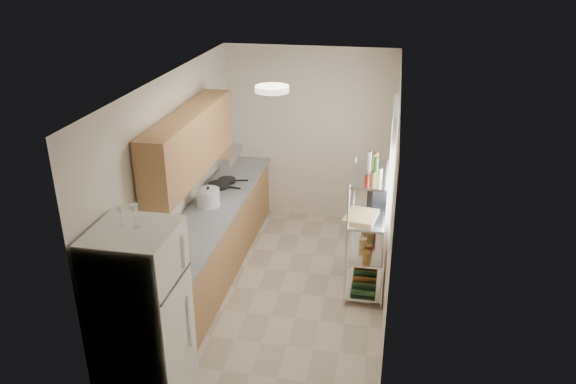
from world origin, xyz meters
name	(u,v)px	position (x,y,z in m)	size (l,w,h in m)	color
room	(279,194)	(0.00, 0.00, 1.30)	(2.52, 4.42, 2.62)	#C0B19C
counter_run	(216,236)	(-0.92, 0.44, 0.45)	(0.63, 3.51, 0.90)	#A37745
upper_cabinets	(190,143)	(-1.05, 0.10, 1.81)	(0.33, 2.20, 0.72)	#A37745
range_hood	(217,154)	(-1.00, 0.90, 1.39)	(0.50, 0.60, 0.12)	#B7BABC
window	(392,170)	(1.23, 0.35, 1.55)	(0.06, 1.00, 1.46)	white
bakers_rack	(369,206)	(1.00, 0.30, 1.11)	(0.45, 0.90, 1.73)	silver
ceiling_dome	(272,89)	(0.00, -0.30, 2.57)	(0.34, 0.34, 0.06)	white
refrigerator	(142,315)	(-0.87, -1.84, 0.85)	(0.70, 0.70, 1.71)	white
wine_glass_a	(135,216)	(-0.85, -1.78, 1.81)	(0.07, 0.07, 0.21)	silver
wine_glass_b	(121,216)	(-0.98, -1.78, 1.80)	(0.06, 0.06, 0.18)	silver
rice_cooker	(208,198)	(-0.97, 0.37, 1.01)	(0.28, 0.28, 0.23)	silver
frying_pan_large	(219,185)	(-1.03, 0.97, 0.93)	(0.29, 0.29, 0.05)	black
frying_pan_small	(227,181)	(-0.97, 1.15, 0.92)	(0.24, 0.24, 0.05)	black
cutting_board	(361,216)	(0.93, 0.19, 1.03)	(0.34, 0.43, 0.03)	tan
espresso_machine	(377,191)	(1.08, 0.62, 1.17)	(0.18, 0.27, 0.31)	black
storage_bag	(371,232)	(1.03, 0.55, 0.64)	(0.10, 0.14, 0.16)	#A61429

